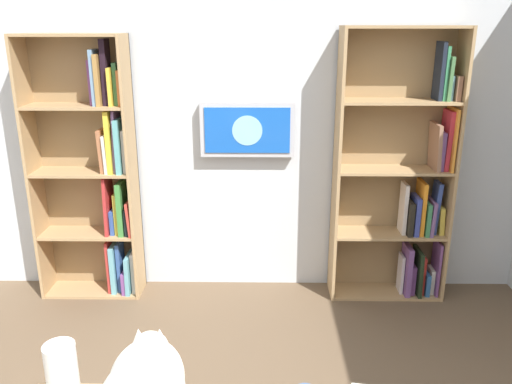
{
  "coord_description": "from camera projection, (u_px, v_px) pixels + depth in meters",
  "views": [
    {
      "loc": [
        -0.19,
        1.66,
        2.04
      ],
      "look_at": [
        -0.15,
        -1.11,
        1.14
      ],
      "focal_mm": 36.5,
      "sensor_mm": 36.0,
      "label": 1
    }
  ],
  "objects": [
    {
      "name": "wall_back",
      "position": [
        238.0,
        120.0,
        3.91
      ],
      "size": [
        4.52,
        0.06,
        2.7
      ],
      "primitive_type": "cube",
      "color": "silver",
      "rests_on": "ground"
    },
    {
      "name": "paper_towel_roll",
      "position": [
        62.0,
        376.0,
        1.81
      ],
      "size": [
        0.11,
        0.11,
        0.24
      ],
      "primitive_type": "cylinder",
      "color": "white",
      "rests_on": "desk"
    },
    {
      "name": "wall_mounted_tv",
      "position": [
        247.0,
        130.0,
        3.85
      ],
      "size": [
        0.7,
        0.07,
        0.41
      ],
      "color": "#B7B7BC"
    },
    {
      "name": "bookshelf_left",
      "position": [
        405.0,
        181.0,
        3.87
      ],
      "size": [
        0.86,
        0.28,
        2.03
      ],
      "color": "tan",
      "rests_on": "ground"
    },
    {
      "name": "bookshelf_right",
      "position": [
        98.0,
        174.0,
        3.89
      ],
      "size": [
        0.76,
        0.28,
        1.98
      ],
      "color": "tan",
      "rests_on": "ground"
    }
  ]
}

